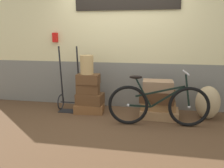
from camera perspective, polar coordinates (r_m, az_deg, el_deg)
ground at (r=4.53m, az=0.45°, el=-8.47°), size 8.45×5.20×0.06m
station_building at (r=5.09m, az=2.42°, el=9.56°), size 6.45×0.74×2.67m
suitcase_0 at (r=4.85m, az=-5.38°, el=-5.70°), size 0.60×0.44×0.17m
suitcase_1 at (r=4.80m, az=-5.25°, el=-3.50°), size 0.53×0.37×0.21m
suitcase_2 at (r=4.75m, az=-5.70°, el=-1.10°), size 0.45×0.28×0.20m
suitcase_3 at (r=4.69m, az=-5.67°, el=1.18°), size 0.43×0.27×0.19m
suitcase_4 at (r=4.63m, az=11.18°, el=-6.84°), size 0.71×0.51×0.16m
suitcase_5 at (r=4.63m, az=10.91°, el=-4.92°), size 0.64×0.44×0.14m
suitcase_6 at (r=4.54m, az=10.76°, el=-2.92°), size 0.66×0.46×0.22m
suitcase_7 at (r=4.49m, az=10.84°, el=-0.41°), size 0.56×0.38×0.19m
wicker_basket at (r=4.66m, az=-6.01°, el=4.58°), size 0.25×0.25×0.37m
luggage_trolley at (r=4.98m, az=-9.93°, el=-2.97°), size 0.45×0.38×1.31m
burlap_sack at (r=4.75m, az=21.79°, el=-4.12°), size 0.44×0.37×0.61m
bicycle at (r=4.15m, az=10.87°, el=-4.87°), size 1.71×0.46×0.94m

